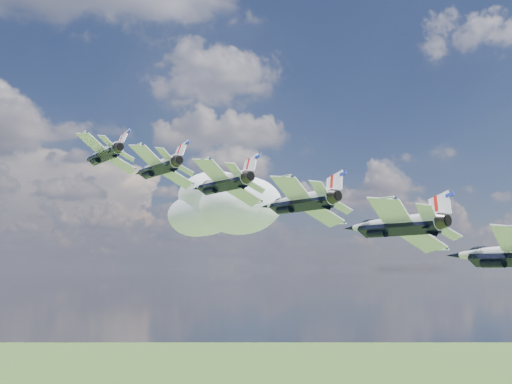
{
  "coord_description": "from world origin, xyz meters",
  "views": [
    {
      "loc": [
        8.87,
        -67.2,
        127.3
      ],
      "look_at": [
        25.25,
        8.4,
        137.82
      ],
      "focal_mm": 40.0,
      "sensor_mm": 36.0,
      "label": 1
    }
  ],
  "objects": [
    {
      "name": "jet_2",
      "position": [
        20.89,
        13.08,
        139.61
      ],
      "size": [
        17.08,
        19.28,
        9.59
      ],
      "primitive_type": null,
      "rotation": [
        0.0,
        0.54,
        0.41
      ],
      "color": "white"
    },
    {
      "name": "cloud_far",
      "position": [
        47.67,
        243.55,
        162.65
      ],
      "size": [
        70.83,
        55.65,
        27.83
      ],
      "primitive_type": "ellipsoid",
      "color": "white"
    },
    {
      "name": "jet_0",
      "position": [
        3.42,
        31.78,
        146.77
      ],
      "size": [
        17.08,
        19.28,
        9.59
      ],
      "primitive_type": null,
      "rotation": [
        0.0,
        0.54,
        0.41
      ],
      "color": "silver"
    },
    {
      "name": "jet_1",
      "position": [
        12.15,
        22.43,
        143.19
      ],
      "size": [
        17.08,
        19.28,
        9.59
      ],
      "primitive_type": null,
      "rotation": [
        0.0,
        0.54,
        0.41
      ],
      "color": "white"
    },
    {
      "name": "jet_4",
      "position": [
        38.36,
        -5.63,
        132.44
      ],
      "size": [
        17.08,
        19.28,
        9.59
      ],
      "primitive_type": null,
      "rotation": [
        0.0,
        0.54,
        0.41
      ],
      "color": "white"
    },
    {
      "name": "jet_3",
      "position": [
        29.62,
        3.72,
        136.03
      ],
      "size": [
        17.08,
        19.28,
        9.59
      ],
      "primitive_type": null,
      "rotation": [
        0.0,
        0.54,
        0.41
      ],
      "color": "white"
    },
    {
      "name": "jet_5",
      "position": [
        47.09,
        -14.98,
        128.86
      ],
      "size": [
        17.08,
        19.28,
        9.59
      ],
      "primitive_type": null,
      "rotation": [
        0.0,
        0.54,
        0.41
      ],
      "color": "white"
    }
  ]
}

